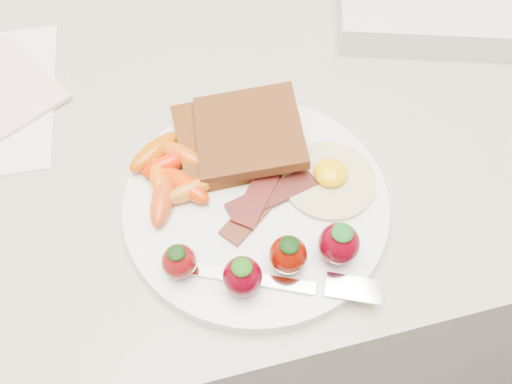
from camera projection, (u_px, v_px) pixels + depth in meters
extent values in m
cube|color=gray|center=(229.00, 267.00, 0.97)|extent=(2.00, 0.60, 0.90)
cylinder|color=white|center=(256.00, 202.00, 0.51)|extent=(0.27, 0.27, 0.02)
cube|color=#341A04|center=(231.00, 139.00, 0.54)|extent=(0.11, 0.11, 0.01)
cube|color=#35190D|center=(249.00, 132.00, 0.52)|extent=(0.12, 0.12, 0.03)
cylinder|color=silver|center=(329.00, 180.00, 0.51)|extent=(0.12, 0.12, 0.01)
ellipsoid|color=#F7BC00|center=(331.00, 173.00, 0.51)|extent=(0.04, 0.04, 0.02)
cube|color=#350F08|center=(258.00, 206.00, 0.50)|extent=(0.09, 0.08, 0.00)
cube|color=#380F0D|center=(272.00, 195.00, 0.50)|extent=(0.10, 0.05, 0.00)
cube|color=#3F0E0E|center=(262.00, 188.00, 0.50)|extent=(0.08, 0.09, 0.00)
ellipsoid|color=red|center=(167.00, 164.00, 0.52)|extent=(0.06, 0.03, 0.02)
ellipsoid|color=#D23300|center=(185.00, 185.00, 0.50)|extent=(0.06, 0.06, 0.02)
ellipsoid|color=#BD3B0E|center=(162.00, 199.00, 0.49)|extent=(0.04, 0.07, 0.02)
ellipsoid|color=#CD4D0B|center=(182.00, 155.00, 0.52)|extent=(0.06, 0.06, 0.02)
ellipsoid|color=#B94E00|center=(154.00, 152.00, 0.52)|extent=(0.07, 0.06, 0.02)
ellipsoid|color=#CF671A|center=(189.00, 191.00, 0.50)|extent=(0.05, 0.03, 0.02)
ellipsoid|color=#E45D02|center=(159.00, 178.00, 0.51)|extent=(0.02, 0.05, 0.02)
ellipsoid|color=#69090B|center=(179.00, 262.00, 0.45)|extent=(0.03, 0.03, 0.04)
ellipsoid|color=black|center=(176.00, 253.00, 0.43)|extent=(0.02, 0.02, 0.01)
ellipsoid|color=#4E000C|center=(242.00, 276.00, 0.44)|extent=(0.04, 0.04, 0.04)
ellipsoid|color=#164F0A|center=(242.00, 267.00, 0.42)|extent=(0.02, 0.02, 0.01)
ellipsoid|color=#630900|center=(288.00, 255.00, 0.45)|extent=(0.04, 0.04, 0.04)
ellipsoid|color=black|center=(289.00, 245.00, 0.43)|extent=(0.02, 0.02, 0.01)
ellipsoid|color=#55000C|center=(339.00, 244.00, 0.45)|extent=(0.04, 0.04, 0.04)
ellipsoid|color=#145117|center=(342.00, 233.00, 0.43)|extent=(0.02, 0.02, 0.01)
cube|color=silver|center=(249.00, 278.00, 0.46)|extent=(0.12, 0.06, 0.00)
cube|color=silver|center=(354.00, 288.00, 0.45)|extent=(0.06, 0.04, 0.00)
cube|color=beige|center=(1.00, 86.00, 0.61)|extent=(0.17, 0.18, 0.01)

